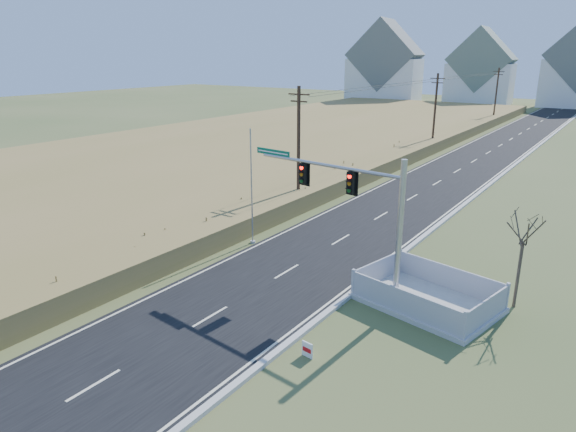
% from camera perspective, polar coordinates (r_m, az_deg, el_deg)
% --- Properties ---
extents(ground, '(260.00, 260.00, 0.00)m').
position_cam_1_polar(ground, '(24.84, -5.46, -9.35)').
color(ground, '#415227').
rests_on(ground, ground).
extents(road, '(8.00, 180.00, 0.06)m').
position_cam_1_polar(road, '(69.29, 22.16, 7.03)').
color(road, black).
rests_on(road, ground).
extents(curb, '(0.30, 180.00, 0.18)m').
position_cam_1_polar(curb, '(68.54, 25.55, 6.56)').
color(curb, '#B2AFA8').
rests_on(curb, ground).
extents(reed_marsh, '(38.00, 110.00, 1.30)m').
position_cam_1_polar(reed_marsh, '(69.41, 0.41, 8.86)').
color(reed_marsh, olive).
rests_on(reed_marsh, ground).
extents(utility_pole_near, '(1.80, 0.26, 9.00)m').
position_cam_1_polar(utility_pole_near, '(38.65, 1.18, 7.87)').
color(utility_pole_near, '#422D1E').
rests_on(utility_pole_near, ground).
extents(utility_pole_mid, '(1.80, 0.26, 9.00)m').
position_cam_1_polar(utility_pole_mid, '(65.61, 16.02, 11.23)').
color(utility_pole_mid, '#422D1E').
rests_on(utility_pole_mid, ground).
extents(utility_pole_far, '(1.80, 0.26, 9.00)m').
position_cam_1_polar(utility_pole_far, '(94.42, 22.12, 12.40)').
color(utility_pole_far, '#422D1E').
rests_on(utility_pole_far, ground).
extents(condo_nw, '(17.69, 13.38, 19.05)m').
position_cam_1_polar(condo_nw, '(128.10, 10.70, 15.76)').
color(condo_nw, white).
rests_on(condo_nw, ground).
extents(condo_nnw, '(14.93, 11.17, 17.03)m').
position_cam_1_polar(condo_nnw, '(129.05, 20.59, 14.65)').
color(condo_nnw, white).
rests_on(condo_nnw, ground).
extents(traffic_signal_mast, '(8.78, 1.28, 7.03)m').
position_cam_1_polar(traffic_signal_mast, '(23.54, 8.42, 0.38)').
color(traffic_signal_mast, '#9EA0A5').
rests_on(traffic_signal_mast, ground).
extents(fence_enclosure, '(6.76, 5.29, 1.38)m').
position_cam_1_polar(fence_enclosure, '(25.08, 15.16, -8.94)').
color(fence_enclosure, '#B7B5AD').
rests_on(fence_enclosure, ground).
extents(open_sign, '(0.51, 0.13, 0.63)m').
position_cam_1_polar(open_sign, '(20.43, 2.15, -14.62)').
color(open_sign, white).
rests_on(open_sign, ground).
extents(flagpole, '(0.32, 0.32, 7.09)m').
position_cam_1_polar(flagpole, '(31.08, -4.05, 1.89)').
color(flagpole, '#B7B5AD').
rests_on(flagpole, ground).
extents(bare_tree, '(1.82, 1.82, 4.84)m').
position_cam_1_polar(bare_tree, '(24.97, 24.86, -1.15)').
color(bare_tree, '#4C3F33').
rests_on(bare_tree, ground).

